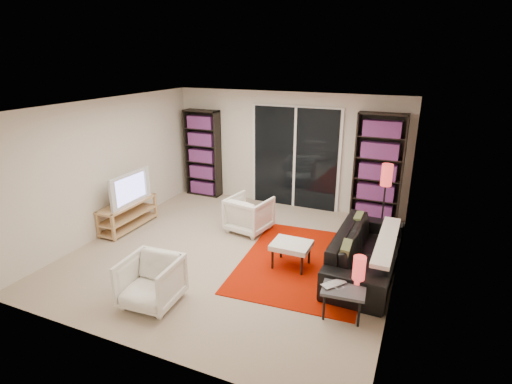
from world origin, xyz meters
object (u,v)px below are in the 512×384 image
Objects in this scene: ottoman at (291,246)px; floor_lamp at (386,183)px; sofa at (366,252)px; side_table at (344,288)px; tv_stand at (128,214)px; armchair_front at (151,282)px; armchair_back at (249,214)px; bookshelf_right at (378,169)px; bookshelf_left at (203,153)px.

floor_lamp reaches higher than ottoman.
sofa is 1.18m from side_table.
armchair_front is (1.93, -1.82, 0.06)m from tv_stand.
armchair_back is (-2.21, 0.63, 0.01)m from sofa.
ottoman is 0.42× the size of floor_lamp.
bookshelf_right is 1.67× the size of tv_stand.
floor_lamp is at bearing -2.18° from sofa.
side_table is (3.93, -3.25, -0.62)m from bookshelf_left.
sofa is at bearing 35.38° from armchair_front.
sofa is (0.17, -2.07, -0.73)m from bookshelf_right.
side_table is at bearing -41.11° from ottoman.
armchair_back reaches higher than tv_stand.
bookshelf_left reaches higher than armchair_back.
bookshelf_right is 0.95× the size of sofa.
armchair_back is at bearing 75.38° from sofa.
bookshelf_left is 4.39m from armchair_front.
bookshelf_right is (3.85, -0.00, 0.07)m from bookshelf_left.
bookshelf_left is 5.14m from side_table.
sofa is (4.35, 0.14, 0.06)m from tv_stand.
bookshelf_right reaches higher than tv_stand.
side_table is (2.12, -1.81, 0.03)m from armchair_back.
bookshelf_right is at bearing -0.00° from bookshelf_left.
tv_stand reaches higher than side_table.
side_table is 0.41× the size of floor_lamp.
ottoman is at bearing -39.14° from bookshelf_left.
tv_stand is 4.36m from sofa.
armchair_back is 2.60m from armchair_front.
side_table is (4.27, -1.04, 0.10)m from tv_stand.
bookshelf_right is 4.69m from armchair_front.
floor_lamp is (2.28, 0.57, 0.72)m from armchair_back.
ottoman is at bearing 138.89° from side_table.
tv_stand is 2.17× the size of ottoman.
bookshelf_left reaches higher than side_table.
armchair_back is 1.25× the size of ottoman.
sofa is (4.02, -2.07, -0.65)m from bookshelf_left.
tv_stand is (-4.19, -2.22, -0.79)m from bookshelf_right.
tv_stand reaches higher than ottoman.
tv_stand is at bearing -98.70° from bookshelf_left.
sofa is at bearing 16.80° from ottoman.
sofa is at bearing -85.44° from bookshelf_right.
armchair_front is 4.10m from floor_lamp.
bookshelf_right is 1.52× the size of floor_lamp.
sofa is at bearing 85.70° from side_table.
armchair_back is 1.48m from ottoman.
floor_lamp reaches higher than side_table.
armchair_back is at bearing -38.66° from bookshelf_left.
armchair_front is at bearing -129.59° from ottoman.
tv_stand is 2.21× the size of side_table.
floor_lamp is (0.24, -0.87, 0.00)m from bookshelf_right.
bookshelf_left is at bearing 140.35° from side_table.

